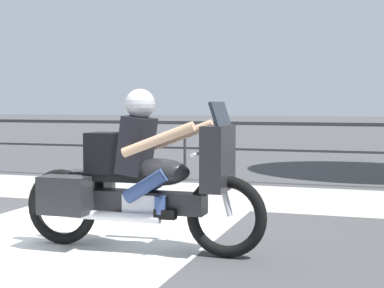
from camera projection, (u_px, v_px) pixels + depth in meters
name	position (u px, v px, depth m)	size (l,w,h in m)	color
ground_plane	(38.00, 239.00, 6.19)	(120.00, 120.00, 0.00)	#424244
sidewalk_band	(155.00, 192.00, 9.42)	(44.00, 2.40, 0.01)	#A8A59E
crosswalk_band	(52.00, 245.00, 5.91)	(3.01, 6.00, 0.01)	silver
fence_railing	(185.00, 134.00, 10.80)	(36.00, 0.05, 1.10)	#232326
motorcycle	(138.00, 179.00, 5.67)	(2.48, 0.76, 1.57)	black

